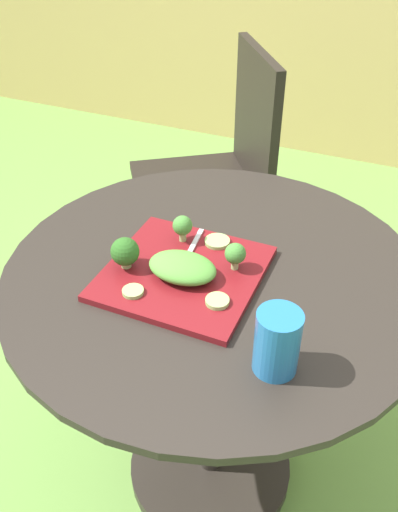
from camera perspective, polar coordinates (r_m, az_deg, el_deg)
name	(u,v)px	position (r m, az deg, el deg)	size (l,w,h in m)	color
ground_plane	(210,469)	(1.63, 1.17, -21.64)	(12.00, 12.00, 0.00)	#669342
bamboo_fence	(378,11)	(2.99, 18.44, 23.41)	(8.00, 0.08, 1.55)	tan
patio_table	(212,362)	(1.27, 1.42, -11.13)	(0.85, 0.85, 0.72)	#28231E
patio_chair	(223,162)	(1.90, 2.54, 9.93)	(0.61, 0.61, 0.90)	black
salad_plate	(183,273)	(1.06, -1.68, -1.80)	(0.29, 0.29, 0.01)	maroon
drinking_glass	(277,345)	(0.86, 8.24, -9.31)	(0.07, 0.07, 0.11)	#236BA8
fork	(189,254)	(1.09, -1.11, 0.17)	(0.03, 0.15, 0.00)	silver
lettuce_mound	(182,267)	(1.03, -1.77, -1.21)	(0.14, 0.09, 0.04)	#519338
broccoli_floret_0	(125,252)	(1.05, -7.85, 0.44)	(0.06, 0.06, 0.06)	#99B770
broccoli_floret_1	(183,226)	(1.12, -1.76, 3.19)	(0.04, 0.04, 0.06)	#99B770
broccoli_floret_2	(235,254)	(1.04, 3.84, 0.16)	(0.04, 0.04, 0.06)	#99B770
cucumber_slice_0	(133,291)	(1.01, -7.01, -3.74)	(0.04, 0.04, 0.01)	#8EB766
cucumber_slice_1	(217,241)	(1.13, 1.95, 1.55)	(0.05, 0.05, 0.01)	#8EB766
cucumber_slice_2	(217,301)	(0.98, 1.96, -4.79)	(0.04, 0.04, 0.01)	#8EB766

